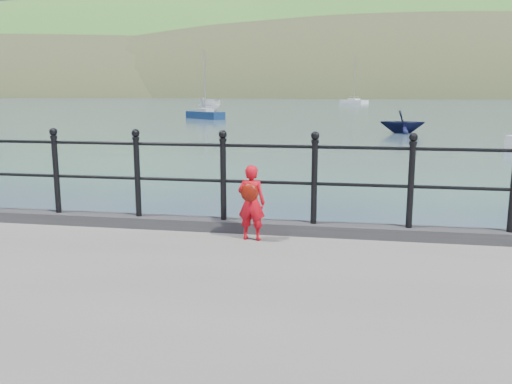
% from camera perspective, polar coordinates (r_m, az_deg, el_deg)
% --- Properties ---
extents(ground, '(600.00, 600.00, 0.00)m').
position_cam_1_polar(ground, '(7.66, 1.40, -11.22)').
color(ground, '#2D4251').
rests_on(ground, ground).
extents(kerb, '(60.00, 0.30, 0.15)m').
position_cam_1_polar(kerb, '(7.18, 1.26, -3.69)').
color(kerb, '#28282B').
rests_on(kerb, quay).
extents(railing, '(18.11, 0.11, 1.20)m').
position_cam_1_polar(railing, '(7.03, 1.29, 2.23)').
color(railing, black).
rests_on(railing, kerb).
extents(far_shore, '(830.00, 200.00, 156.00)m').
position_cam_1_polar(far_shore, '(250.53, 18.68, 4.43)').
color(far_shore, '#333A21').
rests_on(far_shore, ground).
extents(child, '(0.37, 0.32, 0.95)m').
position_cam_1_polar(child, '(6.74, -0.50, -1.05)').
color(child, red).
rests_on(child, quay).
extents(launch_white, '(2.21, 4.96, 1.86)m').
position_cam_1_polar(launch_white, '(63.11, -4.85, 9.02)').
color(launch_white, silver).
rests_on(launch_white, ground).
extents(launch_navy, '(2.85, 2.47, 1.48)m').
position_cam_1_polar(launch_navy, '(36.95, 15.16, 7.14)').
color(launch_navy, black).
rests_on(launch_navy, ground).
extents(sailboat_deep, '(5.57, 5.90, 9.23)m').
position_cam_1_polar(sailboat_deep, '(108.57, 10.26, 9.32)').
color(sailboat_deep, white).
rests_on(sailboat_deep, ground).
extents(sailboat_port, '(4.40, 3.79, 6.66)m').
position_cam_1_polar(sailboat_port, '(53.08, -5.38, 8.04)').
color(sailboat_port, navy).
rests_on(sailboat_port, ground).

